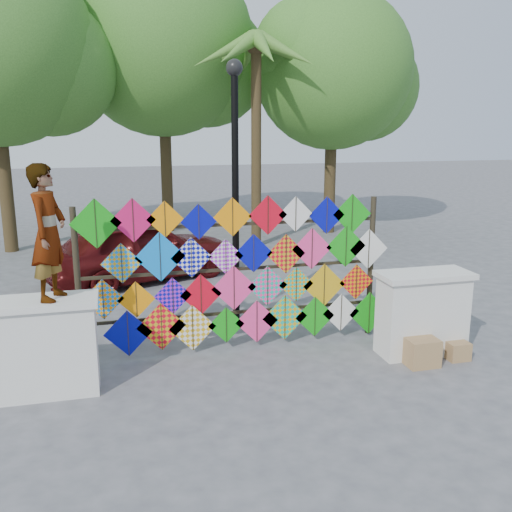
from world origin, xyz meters
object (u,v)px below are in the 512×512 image
object	(u,v)px
vendor_woman	(48,233)
sedan	(140,249)
lamppost	(235,169)
kite_rack	(240,274)

from	to	relation	value
vendor_woman	sedan	size ratio (longest dim) A/B	0.40
sedan	vendor_woman	bearing A→B (deg)	144.63
vendor_woman	lamppost	distance (m)	3.64
vendor_woman	lamppost	bearing A→B (deg)	-32.85
kite_rack	vendor_woman	bearing A→B (deg)	-160.69
sedan	kite_rack	bearing A→B (deg)	175.17
lamppost	kite_rack	bearing A→B (deg)	-99.24
vendor_woman	sedan	xyz separation A→B (m)	(1.33, 5.32, -1.41)
kite_rack	lamppost	bearing A→B (deg)	80.76
kite_rack	lamppost	world-z (taller)	lamppost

